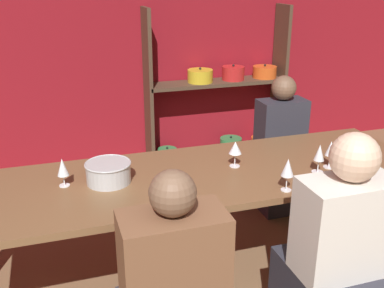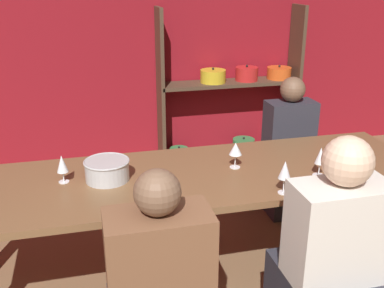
{
  "view_description": "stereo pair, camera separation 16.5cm",
  "coord_description": "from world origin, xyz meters",
  "px_view_note": "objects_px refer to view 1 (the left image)",
  "views": [
    {
      "loc": [
        -0.57,
        -0.63,
        1.85
      ],
      "look_at": [
        0.19,
        1.76,
        0.9
      ],
      "focal_mm": 42.0,
      "sensor_mm": 36.0,
      "label": 1
    },
    {
      "loc": [
        -0.41,
        -0.68,
        1.85
      ],
      "look_at": [
        0.19,
        1.76,
        0.9
      ],
      "focal_mm": 42.0,
      "sensor_mm": 36.0,
      "label": 2
    }
  ],
  "objects_px": {
    "wine_glass_empty_a": "(63,168)",
    "wine_glass_empty_b": "(319,154)",
    "dining_table": "(197,185)",
    "person_near_a": "(338,279)",
    "mixing_bowl": "(108,172)",
    "wine_glass_white_a": "(288,168)",
    "wine_glass_red_c": "(331,149)",
    "wine_glass_red_b": "(235,149)",
    "shelf_unit": "(221,102)",
    "person_far_a": "(279,160)"
  },
  "relations": [
    {
      "from": "shelf_unit",
      "to": "wine_glass_red_b",
      "type": "height_order",
      "value": "shelf_unit"
    },
    {
      "from": "wine_glass_empty_a",
      "to": "wine_glass_red_c",
      "type": "height_order",
      "value": "wine_glass_red_c"
    },
    {
      "from": "wine_glass_red_c",
      "to": "person_far_a",
      "type": "xyz_separation_m",
      "value": [
        0.17,
        0.92,
        -0.46
      ]
    },
    {
      "from": "wine_glass_red_c",
      "to": "person_near_a",
      "type": "height_order",
      "value": "person_near_a"
    },
    {
      "from": "wine_glass_red_b",
      "to": "person_near_a",
      "type": "bearing_deg",
      "value": -73.73
    },
    {
      "from": "mixing_bowl",
      "to": "wine_glass_empty_a",
      "type": "distance_m",
      "value": 0.25
    },
    {
      "from": "dining_table",
      "to": "wine_glass_empty_a",
      "type": "relative_size",
      "value": 17.35
    },
    {
      "from": "wine_glass_empty_a",
      "to": "wine_glass_white_a",
      "type": "bearing_deg",
      "value": -20.25
    },
    {
      "from": "wine_glass_empty_a",
      "to": "wine_glass_empty_b",
      "type": "distance_m",
      "value": 1.47
    },
    {
      "from": "mixing_bowl",
      "to": "wine_glass_white_a",
      "type": "bearing_deg",
      "value": -23.7
    },
    {
      "from": "dining_table",
      "to": "wine_glass_red_b",
      "type": "height_order",
      "value": "wine_glass_red_b"
    },
    {
      "from": "wine_glass_empty_a",
      "to": "person_near_a",
      "type": "bearing_deg",
      "value": -33.79
    },
    {
      "from": "wine_glass_white_a",
      "to": "mixing_bowl",
      "type": "bearing_deg",
      "value": 156.3
    },
    {
      "from": "mixing_bowl",
      "to": "wine_glass_red_b",
      "type": "distance_m",
      "value": 0.77
    },
    {
      "from": "wine_glass_white_a",
      "to": "person_far_a",
      "type": "xyz_separation_m",
      "value": [
        0.57,
        1.12,
        -0.47
      ]
    },
    {
      "from": "wine_glass_white_a",
      "to": "wine_glass_empty_b",
      "type": "relative_size",
      "value": 1.05
    },
    {
      "from": "wine_glass_red_b",
      "to": "wine_glass_white_a",
      "type": "xyz_separation_m",
      "value": [
        0.14,
        -0.39,
        0.01
      ]
    },
    {
      "from": "wine_glass_empty_b",
      "to": "wine_glass_empty_a",
      "type": "bearing_deg",
      "value": 169.47
    },
    {
      "from": "mixing_bowl",
      "to": "wine_glass_empty_b",
      "type": "bearing_deg",
      "value": -11.41
    },
    {
      "from": "shelf_unit",
      "to": "person_far_a",
      "type": "distance_m",
      "value": 1.22
    },
    {
      "from": "wine_glass_empty_b",
      "to": "person_far_a",
      "type": "bearing_deg",
      "value": 73.85
    },
    {
      "from": "mixing_bowl",
      "to": "wine_glass_empty_b",
      "type": "height_order",
      "value": "wine_glass_empty_b"
    },
    {
      "from": "dining_table",
      "to": "wine_glass_red_b",
      "type": "relative_size",
      "value": 17.48
    },
    {
      "from": "person_far_a",
      "to": "wine_glass_white_a",
      "type": "bearing_deg",
      "value": 62.85
    },
    {
      "from": "wine_glass_empty_a",
      "to": "shelf_unit",
      "type": "bearing_deg",
      "value": 48.63
    },
    {
      "from": "wine_glass_red_c",
      "to": "person_far_a",
      "type": "distance_m",
      "value": 1.04
    },
    {
      "from": "shelf_unit",
      "to": "wine_glass_white_a",
      "type": "distance_m",
      "value": 2.4
    },
    {
      "from": "wine_glass_empty_a",
      "to": "wine_glass_red_b",
      "type": "height_order",
      "value": "wine_glass_empty_a"
    },
    {
      "from": "shelf_unit",
      "to": "wine_glass_white_a",
      "type": "relative_size",
      "value": 8.45
    },
    {
      "from": "shelf_unit",
      "to": "mixing_bowl",
      "type": "bearing_deg",
      "value": -126.6
    },
    {
      "from": "wine_glass_red_b",
      "to": "wine_glass_white_a",
      "type": "bearing_deg",
      "value": -70.05
    },
    {
      "from": "wine_glass_empty_a",
      "to": "person_near_a",
      "type": "distance_m",
      "value": 1.55
    },
    {
      "from": "dining_table",
      "to": "wine_glass_empty_b",
      "type": "height_order",
      "value": "wine_glass_empty_b"
    },
    {
      "from": "person_near_a",
      "to": "person_far_a",
      "type": "bearing_deg",
      "value": 72.42
    },
    {
      "from": "person_near_a",
      "to": "dining_table",
      "type": "bearing_deg",
      "value": 122.38
    },
    {
      "from": "dining_table",
      "to": "wine_glass_empty_b",
      "type": "relative_size",
      "value": 16.0
    },
    {
      "from": "dining_table",
      "to": "wine_glass_empty_b",
      "type": "bearing_deg",
      "value": -16.33
    },
    {
      "from": "wine_glass_empty_a",
      "to": "wine_glass_empty_b",
      "type": "xyz_separation_m",
      "value": [
        1.44,
        -0.27,
        0.01
      ]
    },
    {
      "from": "wine_glass_red_c",
      "to": "person_near_a",
      "type": "xyz_separation_m",
      "value": [
        -0.31,
        -0.6,
        -0.43
      ]
    },
    {
      "from": "dining_table",
      "to": "wine_glass_empty_a",
      "type": "xyz_separation_m",
      "value": [
        -0.76,
        0.07,
        0.19
      ]
    },
    {
      "from": "mixing_bowl",
      "to": "wine_glass_white_a",
      "type": "relative_size",
      "value": 1.41
    },
    {
      "from": "wine_glass_empty_a",
      "to": "person_near_a",
      "type": "height_order",
      "value": "person_near_a"
    },
    {
      "from": "dining_table",
      "to": "person_far_a",
      "type": "distance_m",
      "value": 1.26
    },
    {
      "from": "wine_glass_red_b",
      "to": "dining_table",
      "type": "bearing_deg",
      "value": -173.21
    },
    {
      "from": "shelf_unit",
      "to": "mixing_bowl",
      "type": "xyz_separation_m",
      "value": [
        -1.43,
        -1.93,
        0.22
      ]
    },
    {
      "from": "wine_glass_white_a",
      "to": "wine_glass_empty_b",
      "type": "bearing_deg",
      "value": 27.77
    },
    {
      "from": "wine_glass_red_b",
      "to": "wine_glass_red_c",
      "type": "height_order",
      "value": "wine_glass_red_c"
    },
    {
      "from": "dining_table",
      "to": "person_far_a",
      "type": "bearing_deg",
      "value": 38.28
    },
    {
      "from": "person_near_a",
      "to": "wine_glass_empty_a",
      "type": "bearing_deg",
      "value": 146.21
    },
    {
      "from": "wine_glass_white_a",
      "to": "wine_glass_empty_b",
      "type": "height_order",
      "value": "wine_glass_white_a"
    }
  ]
}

